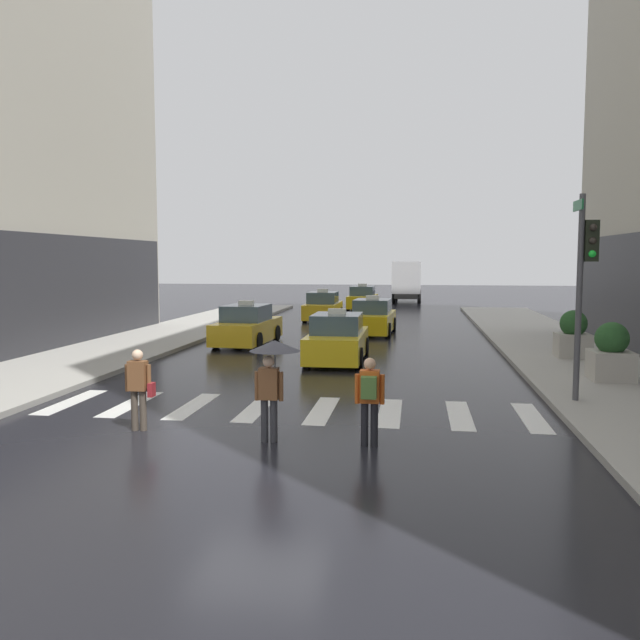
{
  "coord_description": "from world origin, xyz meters",
  "views": [
    {
      "loc": [
        2.85,
        -11.44,
        3.43
      ],
      "look_at": [
        -0.02,
        8.0,
        1.62
      ],
      "focal_mm": 36.39,
      "sensor_mm": 36.0,
      "label": 1
    }
  ],
  "objects_px": {
    "planter_mid_block": "(573,336)",
    "pedestrian_with_handbag": "(139,385)",
    "taxi_fifth": "(363,299)",
    "taxi_fourth": "(323,307)",
    "planter_near_corner": "(611,354)",
    "taxi_second": "(247,327)",
    "pedestrian_with_umbrella": "(273,363)",
    "box_truck": "(407,280)",
    "taxi_third": "(373,318)",
    "pedestrian_with_backpack": "(369,395)",
    "traffic_light_pole": "(585,268)",
    "taxi_lead": "(337,340)"
  },
  "relations": [
    {
      "from": "planter_mid_block",
      "to": "pedestrian_with_handbag",
      "type": "bearing_deg",
      "value": -135.38
    },
    {
      "from": "taxi_fifth",
      "to": "planter_mid_block",
      "type": "distance_m",
      "value": 24.32
    },
    {
      "from": "taxi_fourth",
      "to": "planter_near_corner",
      "type": "bearing_deg",
      "value": -59.83
    },
    {
      "from": "taxi_second",
      "to": "pedestrian_with_umbrella",
      "type": "distance_m",
      "value": 14.48
    },
    {
      "from": "box_truck",
      "to": "pedestrian_with_umbrella",
      "type": "xyz_separation_m",
      "value": [
        -1.94,
        -41.8,
        -0.34
      ]
    },
    {
      "from": "taxi_third",
      "to": "box_truck",
      "type": "distance_m",
      "value": 23.41
    },
    {
      "from": "taxi_third",
      "to": "planter_mid_block",
      "type": "xyz_separation_m",
      "value": [
        7.28,
        -7.36,
        0.15
      ]
    },
    {
      "from": "taxi_third",
      "to": "pedestrian_with_backpack",
      "type": "distance_m",
      "value": 18.53
    },
    {
      "from": "taxi_third",
      "to": "pedestrian_with_backpack",
      "type": "xyz_separation_m",
      "value": [
        1.16,
        -18.5,
        0.25
      ]
    },
    {
      "from": "taxi_fifth",
      "to": "pedestrian_with_handbag",
      "type": "bearing_deg",
      "value": -93.12
    },
    {
      "from": "box_truck",
      "to": "taxi_third",
      "type": "bearing_deg",
      "value": -93.13
    },
    {
      "from": "pedestrian_with_umbrella",
      "to": "pedestrian_with_backpack",
      "type": "relative_size",
      "value": 1.18
    },
    {
      "from": "traffic_light_pole",
      "to": "box_truck",
      "type": "xyz_separation_m",
      "value": [
        -4.56,
        37.81,
        -1.41
      ]
    },
    {
      "from": "taxi_lead",
      "to": "taxi_fifth",
      "type": "distance_m",
      "value": 23.71
    },
    {
      "from": "box_truck",
      "to": "planter_mid_block",
      "type": "xyz_separation_m",
      "value": [
        6.01,
        -30.71,
        -0.98
      ]
    },
    {
      "from": "taxi_second",
      "to": "pedestrian_with_umbrella",
      "type": "height_order",
      "value": "pedestrian_with_umbrella"
    },
    {
      "from": "traffic_light_pole",
      "to": "planter_near_corner",
      "type": "distance_m",
      "value": 3.98
    },
    {
      "from": "pedestrian_with_umbrella",
      "to": "pedestrian_with_handbag",
      "type": "relative_size",
      "value": 1.18
    },
    {
      "from": "planter_near_corner",
      "to": "planter_mid_block",
      "type": "bearing_deg",
      "value": 90.29
    },
    {
      "from": "traffic_light_pole",
      "to": "taxi_second",
      "type": "distance_m",
      "value": 14.74
    },
    {
      "from": "taxi_fourth",
      "to": "box_truck",
      "type": "xyz_separation_m",
      "value": [
        4.56,
        16.77,
        1.13
      ]
    },
    {
      "from": "taxi_lead",
      "to": "box_truck",
      "type": "xyz_separation_m",
      "value": [
        1.92,
        31.79,
        1.13
      ]
    },
    {
      "from": "traffic_light_pole",
      "to": "pedestrian_with_backpack",
      "type": "height_order",
      "value": "traffic_light_pole"
    },
    {
      "from": "pedestrian_with_handbag",
      "to": "box_truck",
      "type": "bearing_deg",
      "value": 83.39
    },
    {
      "from": "taxi_fifth",
      "to": "pedestrian_with_umbrella",
      "type": "height_order",
      "value": "pedestrian_with_umbrella"
    },
    {
      "from": "taxi_fourth",
      "to": "box_truck",
      "type": "bearing_deg",
      "value": 74.78
    },
    {
      "from": "taxi_fourth",
      "to": "planter_mid_block",
      "type": "distance_m",
      "value": 17.49
    },
    {
      "from": "taxi_second",
      "to": "pedestrian_with_backpack",
      "type": "distance_m",
      "value": 15.12
    },
    {
      "from": "taxi_lead",
      "to": "pedestrian_with_handbag",
      "type": "relative_size",
      "value": 2.76
    },
    {
      "from": "taxi_second",
      "to": "box_truck",
      "type": "xyz_separation_m",
      "value": [
        6.1,
        27.95,
        1.13
      ]
    },
    {
      "from": "pedestrian_with_umbrella",
      "to": "pedestrian_with_backpack",
      "type": "distance_m",
      "value": 1.9
    },
    {
      "from": "taxi_fourth",
      "to": "pedestrian_with_backpack",
      "type": "relative_size",
      "value": 2.76
    },
    {
      "from": "taxi_third",
      "to": "taxi_fifth",
      "type": "height_order",
      "value": "same"
    },
    {
      "from": "taxi_fifth",
      "to": "pedestrian_with_umbrella",
      "type": "xyz_separation_m",
      "value": [
        1.05,
        -33.69,
        0.79
      ]
    },
    {
      "from": "taxi_lead",
      "to": "box_truck",
      "type": "height_order",
      "value": "box_truck"
    },
    {
      "from": "taxi_third",
      "to": "taxi_fifth",
      "type": "xyz_separation_m",
      "value": [
        -1.71,
        15.24,
        0.0
      ]
    },
    {
      "from": "pedestrian_with_handbag",
      "to": "planter_near_corner",
      "type": "xyz_separation_m",
      "value": [
        10.82,
        6.38,
        -0.06
      ]
    },
    {
      "from": "pedestrian_with_umbrella",
      "to": "planter_near_corner",
      "type": "height_order",
      "value": "pedestrian_with_umbrella"
    },
    {
      "from": "traffic_light_pole",
      "to": "box_truck",
      "type": "height_order",
      "value": "traffic_light_pole"
    },
    {
      "from": "pedestrian_with_umbrella",
      "to": "planter_mid_block",
      "type": "distance_m",
      "value": 13.66
    },
    {
      "from": "taxi_fourth",
      "to": "pedestrian_with_backpack",
      "type": "distance_m",
      "value": 25.46
    },
    {
      "from": "traffic_light_pole",
      "to": "pedestrian_with_umbrella",
      "type": "bearing_deg",
      "value": -148.44
    },
    {
      "from": "taxi_lead",
      "to": "planter_mid_block",
      "type": "bearing_deg",
      "value": 7.79
    },
    {
      "from": "box_truck",
      "to": "taxi_lead",
      "type": "bearing_deg",
      "value": -93.46
    },
    {
      "from": "pedestrian_with_umbrella",
      "to": "taxi_lead",
      "type": "bearing_deg",
      "value": 89.91
    },
    {
      "from": "taxi_second",
      "to": "taxi_third",
      "type": "height_order",
      "value": "same"
    },
    {
      "from": "taxi_fifth",
      "to": "box_truck",
      "type": "xyz_separation_m",
      "value": [
        2.98,
        8.11,
        1.13
      ]
    },
    {
      "from": "traffic_light_pole",
      "to": "taxi_fifth",
      "type": "xyz_separation_m",
      "value": [
        -7.54,
        29.71,
        -2.53
      ]
    },
    {
      "from": "pedestrian_with_backpack",
      "to": "planter_mid_block",
      "type": "height_order",
      "value": "planter_mid_block"
    },
    {
      "from": "pedestrian_with_backpack",
      "to": "taxi_lead",
      "type": "bearing_deg",
      "value": 100.18
    }
  ]
}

